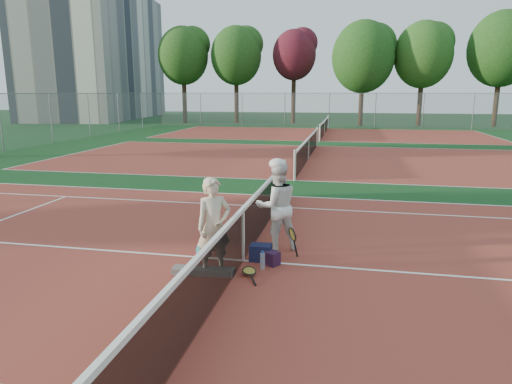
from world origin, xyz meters
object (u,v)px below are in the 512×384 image
at_px(apartment_block, 98,54).
at_px(net_main, 243,234).
at_px(racket_black_held, 292,243).
at_px(water_bottle, 262,261).
at_px(sports_bag_navy, 261,253).
at_px(player_a, 214,226).
at_px(racket_red, 199,255).
at_px(racket_spare, 249,272).
at_px(sports_bag_purple, 271,258).
at_px(player_b, 277,206).

bearing_deg(apartment_block, net_main, -57.53).
bearing_deg(net_main, racket_black_held, 21.43).
xyz_separation_m(racket_black_held, water_bottle, (-0.44, -0.68, -0.14)).
relative_size(racket_black_held, water_bottle, 1.96).
bearing_deg(sports_bag_navy, player_a, -131.93).
bearing_deg(water_bottle, sports_bag_navy, 104.79).
bearing_deg(racket_black_held, racket_red, -5.40).
xyz_separation_m(racket_spare, sports_bag_navy, (0.06, 0.72, 0.10)).
xyz_separation_m(sports_bag_navy, sports_bag_purple, (0.21, -0.16, -0.03)).
bearing_deg(player_b, racket_red, 23.81).
bearing_deg(net_main, racket_red, -136.91).
distance_m(racket_red, racket_spare, 0.93).
xyz_separation_m(racket_red, water_bottle, (1.07, 0.27, -0.13)).
relative_size(racket_black_held, racket_spare, 0.98).
xyz_separation_m(racket_red, racket_black_held, (1.51, 0.95, 0.02)).
bearing_deg(net_main, racket_spare, -68.61).
bearing_deg(water_bottle, racket_black_held, 57.00).
bearing_deg(racket_black_held, net_main, -15.96).
height_order(apartment_block, racket_spare, apartment_block).
distance_m(player_b, racket_black_held, 0.81).
relative_size(player_b, sports_bag_navy, 4.46).
bearing_deg(net_main, sports_bag_purple, -8.70).
distance_m(player_a, water_bottle, 1.09).
relative_size(player_b, water_bottle, 5.85).
distance_m(player_b, sports_bag_navy, 1.02).
xyz_separation_m(racket_spare, sports_bag_purple, (0.27, 0.57, 0.07)).
height_order(player_b, racket_spare, player_b).
xyz_separation_m(player_a, racket_spare, (0.60, 0.02, -0.78)).
distance_m(player_a, racket_spare, 0.99).
bearing_deg(player_a, sports_bag_navy, 9.64).
height_order(net_main, sports_bag_purple, net_main).
height_order(player_a, sports_bag_navy, player_a).
relative_size(racket_red, sports_bag_purple, 1.83).
bearing_deg(player_b, sports_bag_navy, 48.75).
xyz_separation_m(net_main, racket_spare, (0.25, -0.65, -0.45)).
distance_m(racket_black_held, sports_bag_navy, 0.63).
height_order(player_a, racket_red, player_a).
distance_m(player_b, racket_red, 1.89).
xyz_separation_m(apartment_block, racket_red, (27.35, -44.61, -7.22)).
relative_size(player_b, racket_red, 3.16).
xyz_separation_m(racket_black_held, racket_spare, (-0.61, -0.99, -0.24)).
distance_m(apartment_block, racket_red, 52.82).
height_order(racket_black_held, sports_bag_purple, racket_black_held).
distance_m(sports_bag_navy, sports_bag_purple, 0.27).
bearing_deg(sports_bag_navy, racket_spare, -94.78).
height_order(racket_red, water_bottle, racket_red).
distance_m(net_main, player_b, 0.99).
height_order(net_main, racket_spare, net_main).
bearing_deg(player_b, net_main, 30.58).
height_order(player_a, player_b, player_b).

